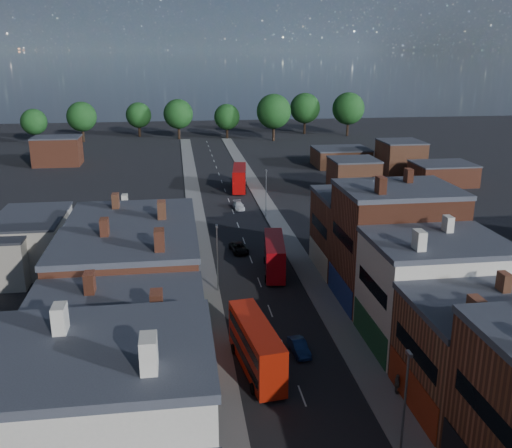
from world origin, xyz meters
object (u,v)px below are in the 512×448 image
object	(u,v)px
bus_0	(256,346)
car_3	(239,206)
ped_3	(397,384)
bus_2	(239,178)
bus_1	(274,255)
car_1	(299,347)
car_2	(239,248)

from	to	relation	value
bus_0	car_3	size ratio (longest dim) A/B	2.57
car_3	ped_3	distance (m)	58.92
bus_2	ped_3	bearing A→B (deg)	-78.72
bus_1	ped_3	distance (m)	28.42
bus_0	car_3	xyz separation A→B (m)	(4.39, 53.34, -1.84)
bus_2	ped_3	world-z (taller)	bus_2
bus_0	car_1	size ratio (longest dim) A/B	2.86
bus_0	bus_1	xyz separation A→B (m)	(5.52, 22.65, -0.10)
bus_0	car_2	size ratio (longest dim) A/B	2.37
car_2	ped_3	size ratio (longest dim) A/B	2.62
bus_1	car_3	size ratio (longest dim) A/B	2.47
car_1	car_3	distance (m)	50.89
bus_1	ped_3	size ratio (longest dim) A/B	5.94
car_1	ped_3	size ratio (longest dim) A/B	2.16
bus_1	car_2	size ratio (longest dim) A/B	2.27
car_1	car_2	world-z (taller)	car_2
car_1	car_3	size ratio (longest dim) A/B	0.90
car_2	car_3	distance (m)	22.69
car_2	ped_3	xyz separation A→B (m)	(8.97, -36.00, 0.36)
ped_3	bus_0	bearing A→B (deg)	68.91
car_2	bus_0	bearing A→B (deg)	-101.29
bus_2	car_3	xyz separation A→B (m)	(-1.73, -14.23, -1.93)
car_1	ped_3	world-z (taller)	ped_3
bus_1	ped_3	xyz separation A→B (m)	(5.37, -27.87, -1.36)
bus_1	bus_2	bearing A→B (deg)	96.69
bus_1	bus_0	bearing A→B (deg)	-96.25
bus_0	bus_1	world-z (taller)	bus_0
bus_1	car_2	world-z (taller)	bus_1
car_1	bus_0	bearing A→B (deg)	-156.38
bus_0	bus_2	world-z (taller)	bus_2
bus_0	bus_1	size ratio (longest dim) A/B	1.04
bus_1	car_1	size ratio (longest dim) A/B	2.75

